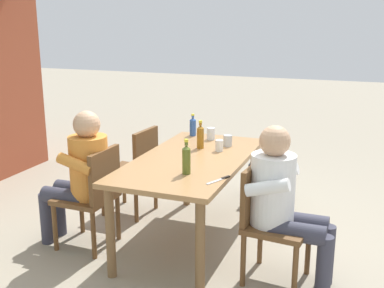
% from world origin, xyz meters
% --- Properties ---
extents(ground_plane, '(24.00, 24.00, 0.00)m').
position_xyz_m(ground_plane, '(0.00, 0.00, 0.00)').
color(ground_plane, gray).
extents(dining_table, '(1.72, 0.87, 0.76)m').
position_xyz_m(dining_table, '(0.00, 0.00, 0.67)').
color(dining_table, '#A37547').
rests_on(dining_table, ground_plane).
extents(chair_near_left, '(0.48, 0.48, 0.87)m').
position_xyz_m(chair_near_left, '(-0.38, -0.73, 0.49)').
color(chair_near_left, brown).
rests_on(chair_near_left, ground_plane).
extents(chair_far_left, '(0.45, 0.45, 0.87)m').
position_xyz_m(chair_far_left, '(-0.39, 0.73, 0.49)').
color(chair_far_left, brown).
rests_on(chair_far_left, ground_plane).
extents(chair_far_right, '(0.47, 0.47, 0.87)m').
position_xyz_m(chair_far_right, '(0.38, 0.73, 0.49)').
color(chair_far_right, brown).
rests_on(chair_far_right, ground_plane).
extents(person_in_white_shirt, '(0.47, 0.62, 1.18)m').
position_xyz_m(person_in_white_shirt, '(-0.39, -0.84, 0.66)').
color(person_in_white_shirt, white).
rests_on(person_in_white_shirt, ground_plane).
extents(person_in_plaid_shirt, '(0.47, 0.62, 1.18)m').
position_xyz_m(person_in_plaid_shirt, '(-0.39, 0.84, 0.66)').
color(person_in_plaid_shirt, orange).
rests_on(person_in_plaid_shirt, ground_plane).
extents(bottle_blue, '(0.06, 0.06, 0.22)m').
position_xyz_m(bottle_blue, '(0.74, 0.27, 0.86)').
color(bottle_blue, '#2D56A3').
rests_on(bottle_blue, dining_table).
extents(bottle_olive, '(0.06, 0.06, 0.27)m').
position_xyz_m(bottle_olive, '(-0.41, -0.11, 0.88)').
color(bottle_olive, '#566623').
rests_on(bottle_olive, dining_table).
extents(bottle_amber, '(0.06, 0.06, 0.26)m').
position_xyz_m(bottle_amber, '(0.31, 0.04, 0.87)').
color(bottle_amber, '#996019').
rests_on(bottle_amber, dining_table).
extents(cup_white, '(0.07, 0.07, 0.10)m').
position_xyz_m(cup_white, '(0.28, -0.15, 0.81)').
color(cup_white, white).
rests_on(cup_white, dining_table).
extents(cup_glass, '(0.08, 0.08, 0.12)m').
position_xyz_m(cup_glass, '(0.65, 0.05, 0.82)').
color(cup_glass, silver).
rests_on(cup_glass, dining_table).
extents(cup_steel, '(0.08, 0.08, 0.10)m').
position_xyz_m(cup_steel, '(0.47, -0.17, 0.81)').
color(cup_steel, '#B2B7BC').
rests_on(cup_steel, dining_table).
extents(table_knife, '(0.23, 0.12, 0.01)m').
position_xyz_m(table_knife, '(-0.46, -0.39, 0.76)').
color(table_knife, silver).
rests_on(table_knife, dining_table).
extents(backpack_by_near_side, '(0.34, 0.26, 0.38)m').
position_xyz_m(backpack_by_near_side, '(1.32, -0.36, 0.18)').
color(backpack_by_near_side, '#47663D').
rests_on(backpack_by_near_side, ground_plane).
extents(backpack_by_far_side, '(0.33, 0.21, 0.42)m').
position_xyz_m(backpack_by_far_side, '(1.24, -0.31, 0.20)').
color(backpack_by_far_side, black).
rests_on(backpack_by_far_side, ground_plane).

